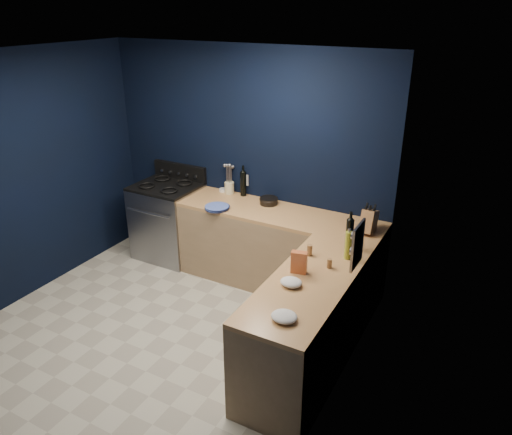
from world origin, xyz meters
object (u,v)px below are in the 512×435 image
Objects in this scene: plate_stack at (217,207)px; knife_block at (369,221)px; gas_range at (169,222)px; crouton_bag at (299,262)px; utensil_crock at (229,188)px.

knife_block is (1.64, 0.22, 0.10)m from plate_stack.
gas_range is 4.73× the size of crouton_bag.
plate_stack is 1.17× the size of knife_block.
utensil_crock is (0.75, 0.25, 0.51)m from gas_range.
plate_stack reaches higher than gas_range.
utensil_crock is 1.78m from knife_block.
knife_block is at bearing 0.01° from gas_range.
plate_stack is at bearing -14.04° from gas_range.
plate_stack is at bearing -75.04° from utensil_crock.
knife_block is (1.76, -0.25, 0.04)m from utensil_crock.
crouton_bag is (1.35, -0.83, 0.08)m from plate_stack.
utensil_crock reaches higher than plate_stack.
crouton_bag reaches higher than gas_range.
utensil_crock reaches higher than gas_range.
crouton_bag reaches higher than plate_stack.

